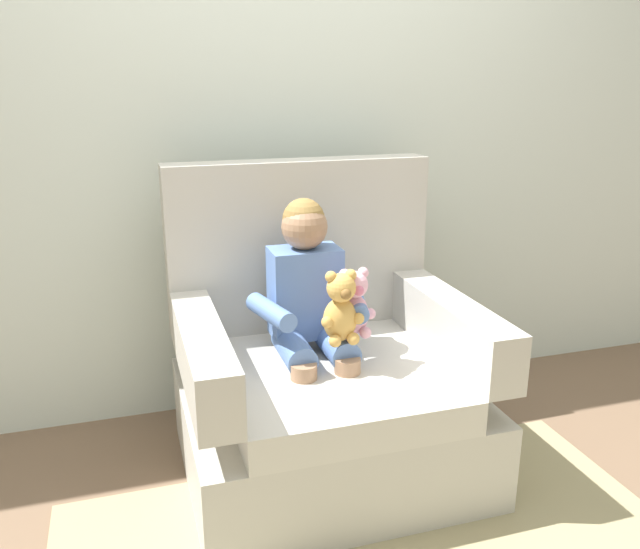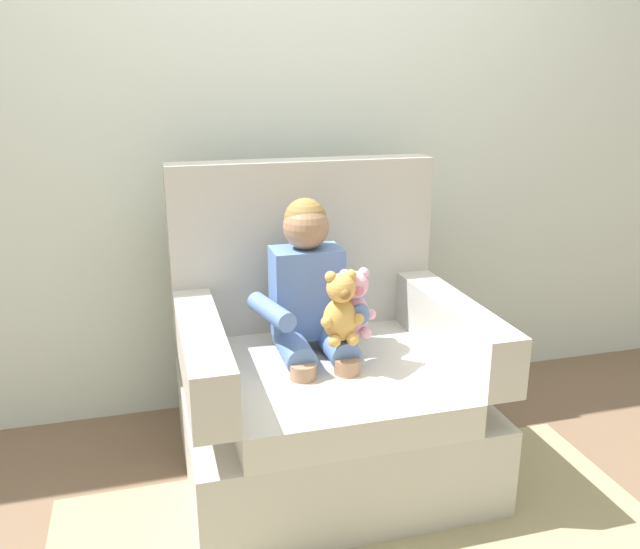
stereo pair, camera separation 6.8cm
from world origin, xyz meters
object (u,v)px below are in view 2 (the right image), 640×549
(armchair, at_px, (324,381))
(plush_pink, at_px, (354,305))
(plush_honey, at_px, (341,309))
(seated_child, at_px, (311,301))

(armchair, distance_m, plush_pink, 0.36)
(plush_honey, distance_m, plush_pink, 0.07)
(armchair, height_order, plush_honey, armchair)
(seated_child, xyz_separation_m, plush_honey, (0.06, -0.16, 0.02))
(armchair, xyz_separation_m, plush_pink, (0.08, -0.11, 0.34))
(armchair, bearing_deg, seated_child, 159.08)
(plush_honey, bearing_deg, seated_child, 122.01)
(seated_child, height_order, plush_honey, seated_child)
(armchair, xyz_separation_m, plush_honey, (0.02, -0.15, 0.34))
(seated_child, height_order, plush_pink, seated_child)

